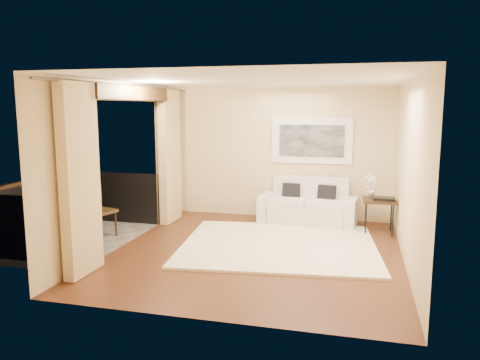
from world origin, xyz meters
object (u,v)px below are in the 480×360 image
(balcony_chair_far, at_px, (96,206))
(orchid, at_px, (371,185))
(side_table, at_px, (379,202))
(balcony_chair_near, at_px, (43,218))
(sofa, at_px, (308,207))
(bistro_table, at_px, (76,200))
(ice_bucket, at_px, (71,189))

(balcony_chair_far, bearing_deg, orchid, -144.04)
(side_table, height_order, balcony_chair_near, balcony_chair_near)
(sofa, bearing_deg, balcony_chair_far, -145.40)
(orchid, bearing_deg, bistro_table, -160.71)
(side_table, relative_size, balcony_chair_near, 0.64)
(ice_bucket, bearing_deg, side_table, 15.94)
(balcony_chair_near, bearing_deg, bistro_table, 76.31)
(sofa, height_order, ice_bucket, ice_bucket)
(sofa, height_order, side_table, sofa)
(bistro_table, distance_m, ice_bucket, 0.24)
(sofa, xyz_separation_m, balcony_chair_far, (-3.49, -2.02, 0.27))
(balcony_chair_far, bearing_deg, bistro_table, 12.74)
(balcony_chair_near, bearing_deg, side_table, 9.46)
(balcony_chair_far, relative_size, ice_bucket, 5.06)
(balcony_chair_near, bearing_deg, sofa, 20.86)
(side_table, bearing_deg, balcony_chair_far, -161.47)
(sofa, height_order, bistro_table, sofa)
(bistro_table, distance_m, balcony_chair_far, 0.41)
(balcony_chair_far, height_order, balcony_chair_near, balcony_chair_far)
(sofa, bearing_deg, balcony_chair_near, -137.57)
(bistro_table, relative_size, balcony_chair_far, 0.77)
(side_table, relative_size, orchid, 1.42)
(sofa, xyz_separation_m, side_table, (1.33, -0.41, 0.26))
(orchid, bearing_deg, balcony_chair_near, -151.18)
(orchid, bearing_deg, side_table, -48.16)
(bistro_table, bearing_deg, orchid, 19.29)
(side_table, xyz_separation_m, orchid, (-0.16, 0.17, 0.28))
(orchid, bearing_deg, sofa, 168.75)
(bistro_table, relative_size, ice_bucket, 3.89)
(sofa, relative_size, balcony_chair_far, 1.91)
(sofa, relative_size, bistro_table, 2.48)
(ice_bucket, bearing_deg, orchid, 18.14)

